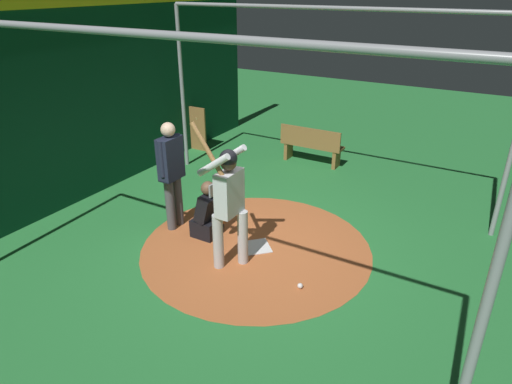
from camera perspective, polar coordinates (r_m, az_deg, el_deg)
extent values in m
plane|color=#287A38|center=(7.01, 0.00, -7.05)|extent=(26.70, 26.70, 0.00)
cylinder|color=#B76033|center=(7.01, 0.00, -7.03)|extent=(3.53, 3.53, 0.01)
cube|color=white|center=(7.00, 0.00, -6.97)|extent=(0.59, 0.59, 0.01)
cylinder|color=#BCBCC0|center=(6.46, -1.69, -5.77)|extent=(0.15, 0.15, 0.83)
cylinder|color=#BCBCC0|center=(6.38, -4.82, -6.27)|extent=(0.15, 0.15, 0.83)
cube|color=silver|center=(6.07, -3.41, -0.11)|extent=(0.22, 0.44, 0.63)
cylinder|color=silver|center=(6.10, -3.28, 4.62)|extent=(0.51, 0.09, 0.39)
cylinder|color=silver|center=(5.80, -5.42, 3.43)|extent=(0.51, 0.09, 0.39)
sphere|color=brown|center=(5.90, -3.51, 3.73)|extent=(0.22, 0.22, 0.22)
sphere|color=black|center=(5.88, -3.53, 4.27)|extent=(0.24, 0.24, 0.24)
cylinder|color=olive|center=(5.86, -6.07, 5.13)|extent=(0.54, 0.06, 0.73)
cube|color=black|center=(7.31, -6.25, -4.40)|extent=(0.40, 0.40, 0.29)
cube|color=black|center=(7.12, -6.12, -1.91)|extent=(0.31, 0.40, 0.48)
sphere|color=brown|center=(6.97, -6.11, 0.48)|extent=(0.22, 0.22, 0.22)
cube|color=gray|center=(6.91, -5.44, 0.30)|extent=(0.03, 0.20, 0.20)
ellipsoid|color=brown|center=(7.07, -3.95, -3.11)|extent=(0.12, 0.28, 0.22)
cylinder|color=#4C4C51|center=(7.58, -9.85, -1.06)|extent=(0.15, 0.15, 0.87)
cylinder|color=#4C4C51|center=(7.45, -10.82, -1.64)|extent=(0.15, 0.15, 0.87)
cube|color=#1E2338|center=(7.21, -10.80, 4.22)|extent=(0.22, 0.42, 0.69)
cylinder|color=#1E2338|center=(7.33, -9.82, 5.11)|extent=(0.09, 0.09, 0.58)
cylinder|color=#1E2338|center=(7.05, -11.89, 4.11)|extent=(0.09, 0.09, 0.58)
sphere|color=beige|center=(7.06, -11.11, 7.78)|extent=(0.23, 0.23, 0.23)
cube|color=#0C3D26|center=(8.70, -22.45, 10.43)|extent=(0.20, 10.70, 3.60)
cube|color=yellow|center=(8.41, -23.91, 21.27)|extent=(0.03, 10.49, 0.20)
cylinder|color=gray|center=(3.53, 26.92, -13.70)|extent=(0.08, 0.08, 3.35)
cylinder|color=gray|center=(9.80, -9.34, 12.65)|extent=(0.08, 0.08, 3.35)
cylinder|color=gray|center=(4.15, -16.82, 18.85)|extent=(6.22, 0.07, 0.07)
cylinder|color=gray|center=(7.99, 8.84, 22.08)|extent=(6.22, 0.07, 0.07)
cube|color=olive|center=(11.04, -7.66, 7.98)|extent=(0.58, 0.04, 1.05)
cylinder|color=black|center=(11.22, -8.22, 7.71)|extent=(0.06, 0.13, 0.86)
cylinder|color=tan|center=(11.15, -7.73, 7.63)|extent=(0.06, 0.17, 0.86)
cylinder|color=tan|center=(11.09, -7.23, 7.46)|extent=(0.06, 0.18, 0.82)
cylinder|color=olive|center=(11.01, -6.73, 7.55)|extent=(0.06, 0.12, 0.89)
cube|color=olive|center=(10.19, 7.14, 5.96)|extent=(1.41, 0.36, 0.05)
cube|color=olive|center=(9.98, 6.84, 6.92)|extent=(1.41, 0.04, 0.40)
cube|color=olive|center=(10.49, 4.13, 5.35)|extent=(0.08, 0.32, 0.40)
cube|color=olive|center=(10.07, 10.14, 4.15)|extent=(0.08, 0.32, 0.40)
sphere|color=white|center=(6.17, 5.62, -11.75)|extent=(0.07, 0.07, 0.07)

